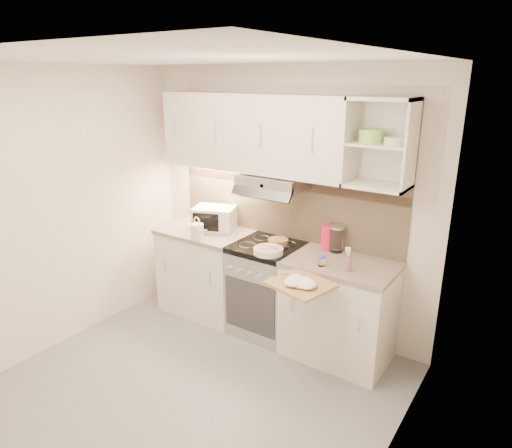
% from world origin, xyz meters
% --- Properties ---
extents(ground, '(3.00, 3.00, 0.00)m').
position_xyz_m(ground, '(0.00, 0.00, 0.00)').
color(ground, gray).
rests_on(ground, ground).
extents(room_shell, '(3.04, 2.84, 2.52)m').
position_xyz_m(room_shell, '(0.00, 0.37, 1.63)').
color(room_shell, silver).
rests_on(room_shell, ground).
extents(base_cabinet_left, '(0.90, 0.60, 0.86)m').
position_xyz_m(base_cabinet_left, '(-0.75, 1.10, 0.43)').
color(base_cabinet_left, silver).
rests_on(base_cabinet_left, ground).
extents(worktop_left, '(0.92, 0.62, 0.04)m').
position_xyz_m(worktop_left, '(-0.75, 1.10, 0.88)').
color(worktop_left, gray).
rests_on(worktop_left, base_cabinet_left).
extents(base_cabinet_right, '(0.90, 0.60, 0.86)m').
position_xyz_m(base_cabinet_right, '(0.75, 1.10, 0.43)').
color(base_cabinet_right, silver).
rests_on(base_cabinet_right, ground).
extents(worktop_right, '(0.92, 0.62, 0.04)m').
position_xyz_m(worktop_right, '(0.75, 1.10, 0.88)').
color(worktop_right, gray).
rests_on(worktop_right, base_cabinet_right).
extents(electric_range, '(0.60, 0.60, 0.90)m').
position_xyz_m(electric_range, '(0.00, 1.10, 0.45)').
color(electric_range, '#B7B7BC').
rests_on(electric_range, ground).
extents(microwave, '(0.49, 0.43, 0.23)m').
position_xyz_m(microwave, '(-0.70, 1.19, 1.02)').
color(microwave, silver).
rests_on(microwave, worktop_left).
extents(watering_can, '(0.24, 0.14, 0.21)m').
position_xyz_m(watering_can, '(-0.66, 0.89, 0.98)').
color(watering_can, silver).
rests_on(watering_can, worktop_left).
extents(plate_stack, '(0.27, 0.27, 0.06)m').
position_xyz_m(plate_stack, '(0.13, 0.92, 0.93)').
color(plate_stack, silver).
rests_on(plate_stack, electric_range).
extents(bread_loaf, '(0.19, 0.19, 0.05)m').
position_xyz_m(bread_loaf, '(0.07, 1.17, 0.92)').
color(bread_loaf, '#A28142').
rests_on(bread_loaf, electric_range).
extents(pink_pitcher, '(0.12, 0.12, 0.23)m').
position_xyz_m(pink_pitcher, '(0.51, 1.30, 1.02)').
color(pink_pitcher, '#D81B46').
rests_on(pink_pitcher, worktop_right).
extents(glass_jar, '(0.13, 0.13, 0.24)m').
position_xyz_m(glass_jar, '(0.60, 1.30, 1.02)').
color(glass_jar, silver).
rests_on(glass_jar, worktop_right).
extents(spice_jar, '(0.06, 0.06, 0.09)m').
position_xyz_m(spice_jar, '(0.64, 0.93, 0.95)').
color(spice_jar, white).
rests_on(spice_jar, worktop_right).
extents(spray_bottle, '(0.08, 0.08, 0.21)m').
position_xyz_m(spray_bottle, '(0.85, 0.98, 0.98)').
color(spray_bottle, pink).
rests_on(spray_bottle, worktop_right).
extents(cutting_board, '(0.52, 0.49, 0.02)m').
position_xyz_m(cutting_board, '(0.64, 0.58, 0.87)').
color(cutting_board, '#A68D49').
rests_on(cutting_board, base_cabinet_right).
extents(dish_towel, '(0.31, 0.29, 0.07)m').
position_xyz_m(dish_towel, '(0.65, 0.55, 0.92)').
color(dish_towel, white).
rests_on(dish_towel, cutting_board).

